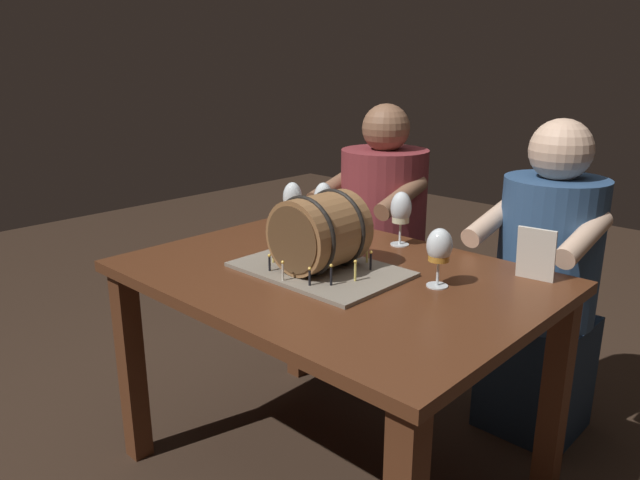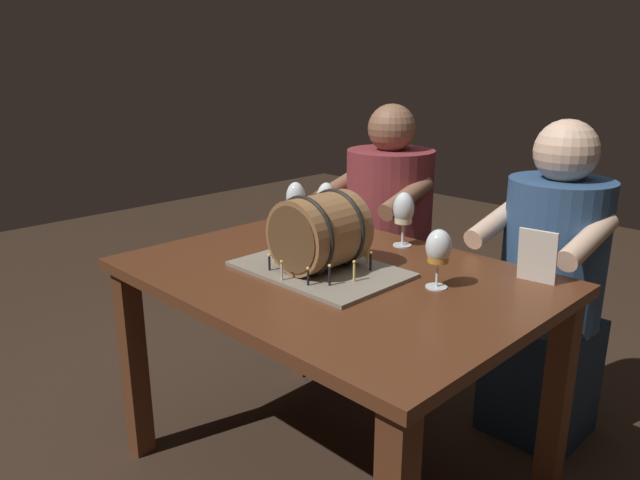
{
  "view_description": "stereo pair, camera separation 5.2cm",
  "coord_description": "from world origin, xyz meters",
  "px_view_note": "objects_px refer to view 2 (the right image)",
  "views": [
    {
      "loc": [
        1.16,
        -1.29,
        1.35
      ],
      "look_at": [
        -0.03,
        -0.03,
        0.83
      ],
      "focal_mm": 33.55,
      "sensor_mm": 36.0,
      "label": 1
    },
    {
      "loc": [
        1.19,
        -1.25,
        1.35
      ],
      "look_at": [
        -0.03,
        -0.03,
        0.83
      ],
      "focal_mm": 33.55,
      "sensor_mm": 36.0,
      "label": 2
    }
  ],
  "objects_px": {
    "menu_card": "(537,256)",
    "person_seated_left": "(387,247)",
    "dining_table": "(333,304)",
    "wine_glass_white": "(404,211)",
    "wine_glass_empty": "(296,199)",
    "person_seated_right": "(549,295)",
    "wine_glass_red": "(326,202)",
    "wine_glass_amber": "(439,249)",
    "barrel_cake": "(320,237)"
  },
  "relations": [
    {
      "from": "wine_glass_red",
      "to": "person_seated_right",
      "type": "distance_m",
      "value": 0.86
    },
    {
      "from": "wine_glass_amber",
      "to": "person_seated_right",
      "type": "height_order",
      "value": "person_seated_right"
    },
    {
      "from": "wine_glass_white",
      "to": "menu_card",
      "type": "relative_size",
      "value": 1.19
    },
    {
      "from": "wine_glass_red",
      "to": "person_seated_left",
      "type": "xyz_separation_m",
      "value": [
        -0.12,
        0.5,
        -0.31
      ]
    },
    {
      "from": "wine_glass_white",
      "to": "menu_card",
      "type": "xyz_separation_m",
      "value": [
        0.49,
        -0.02,
        -0.05
      ]
    },
    {
      "from": "dining_table",
      "to": "wine_glass_white",
      "type": "height_order",
      "value": "wine_glass_white"
    },
    {
      "from": "dining_table",
      "to": "menu_card",
      "type": "distance_m",
      "value": 0.62
    },
    {
      "from": "wine_glass_red",
      "to": "person_seated_left",
      "type": "height_order",
      "value": "person_seated_left"
    },
    {
      "from": "wine_glass_white",
      "to": "wine_glass_amber",
      "type": "bearing_deg",
      "value": -38.73
    },
    {
      "from": "wine_glass_white",
      "to": "menu_card",
      "type": "bearing_deg",
      "value": -1.82
    },
    {
      "from": "barrel_cake",
      "to": "wine_glass_white",
      "type": "xyz_separation_m",
      "value": [
        0.02,
        0.39,
        0.02
      ]
    },
    {
      "from": "dining_table",
      "to": "wine_glass_red",
      "type": "relative_size",
      "value": 5.99
    },
    {
      "from": "wine_glass_white",
      "to": "wine_glass_empty",
      "type": "height_order",
      "value": "wine_glass_empty"
    },
    {
      "from": "wine_glass_red",
      "to": "wine_glass_empty",
      "type": "height_order",
      "value": "wine_glass_red"
    },
    {
      "from": "barrel_cake",
      "to": "person_seated_right",
      "type": "xyz_separation_m",
      "value": [
        0.4,
        0.76,
        -0.29
      ]
    },
    {
      "from": "barrel_cake",
      "to": "wine_glass_empty",
      "type": "bearing_deg",
      "value": 148.08
    },
    {
      "from": "dining_table",
      "to": "wine_glass_red",
      "type": "xyz_separation_m",
      "value": [
        -0.25,
        0.22,
        0.25
      ]
    },
    {
      "from": "dining_table",
      "to": "wine_glass_red",
      "type": "distance_m",
      "value": 0.42
    },
    {
      "from": "wine_glass_empty",
      "to": "person_seated_right",
      "type": "distance_m",
      "value": 0.97
    },
    {
      "from": "wine_glass_empty",
      "to": "dining_table",
      "type": "bearing_deg",
      "value": -26.05
    },
    {
      "from": "dining_table",
      "to": "menu_card",
      "type": "bearing_deg",
      "value": 35.55
    },
    {
      "from": "wine_glass_amber",
      "to": "person_seated_right",
      "type": "bearing_deg",
      "value": 84.04
    },
    {
      "from": "dining_table",
      "to": "person_seated_left",
      "type": "xyz_separation_m",
      "value": [
        -0.37,
        0.73,
        -0.06
      ]
    },
    {
      "from": "person_seated_left",
      "to": "dining_table",
      "type": "bearing_deg",
      "value": -63.15
    },
    {
      "from": "wine_glass_red",
      "to": "person_seated_right",
      "type": "bearing_deg",
      "value": 39.1
    },
    {
      "from": "person_seated_left",
      "to": "person_seated_right",
      "type": "bearing_deg",
      "value": -0.02
    },
    {
      "from": "menu_card",
      "to": "person_seated_left",
      "type": "height_order",
      "value": "person_seated_left"
    },
    {
      "from": "wine_glass_amber",
      "to": "menu_card",
      "type": "relative_size",
      "value": 1.08
    },
    {
      "from": "person_seated_left",
      "to": "person_seated_right",
      "type": "height_order",
      "value": "person_seated_left"
    },
    {
      "from": "barrel_cake",
      "to": "wine_glass_amber",
      "type": "xyz_separation_m",
      "value": [
        0.33,
        0.14,
        0.0
      ]
    },
    {
      "from": "barrel_cake",
      "to": "wine_glass_red",
      "type": "distance_m",
      "value": 0.34
    },
    {
      "from": "dining_table",
      "to": "wine_glass_empty",
      "type": "xyz_separation_m",
      "value": [
        -0.36,
        0.18,
        0.25
      ]
    },
    {
      "from": "person_seated_left",
      "to": "menu_card",
      "type": "bearing_deg",
      "value": -24.26
    },
    {
      "from": "wine_glass_amber",
      "to": "menu_card",
      "type": "distance_m",
      "value": 0.3
    },
    {
      "from": "dining_table",
      "to": "wine_glass_amber",
      "type": "relative_size",
      "value": 7.28
    },
    {
      "from": "barrel_cake",
      "to": "person_seated_right",
      "type": "height_order",
      "value": "person_seated_right"
    },
    {
      "from": "wine_glass_white",
      "to": "wine_glass_red",
      "type": "distance_m",
      "value": 0.28
    },
    {
      "from": "wine_glass_empty",
      "to": "person_seated_left",
      "type": "xyz_separation_m",
      "value": [
        -0.01,
        0.55,
        -0.31
      ]
    },
    {
      "from": "wine_glass_red",
      "to": "wine_glass_empty",
      "type": "relative_size",
      "value": 1.03
    },
    {
      "from": "dining_table",
      "to": "wine_glass_white",
      "type": "relative_size",
      "value": 6.58
    },
    {
      "from": "dining_table",
      "to": "barrel_cake",
      "type": "xyz_separation_m",
      "value": [
        -0.03,
        -0.03,
        0.22
      ]
    },
    {
      "from": "dining_table",
      "to": "wine_glass_empty",
      "type": "bearing_deg",
      "value": 153.95
    },
    {
      "from": "wine_glass_amber",
      "to": "person_seated_right",
      "type": "xyz_separation_m",
      "value": [
        0.06,
        0.62,
        -0.3
      ]
    },
    {
      "from": "wine_glass_amber",
      "to": "wine_glass_red",
      "type": "bearing_deg",
      "value": 168.09
    },
    {
      "from": "menu_card",
      "to": "wine_glass_empty",
      "type": "bearing_deg",
      "value": -176.51
    },
    {
      "from": "wine_glass_red",
      "to": "person_seated_left",
      "type": "relative_size",
      "value": 0.18
    },
    {
      "from": "wine_glass_white",
      "to": "wine_glass_amber",
      "type": "relative_size",
      "value": 1.11
    },
    {
      "from": "person_seated_left",
      "to": "person_seated_right",
      "type": "xyz_separation_m",
      "value": [
        0.74,
        -0.0,
        -0.02
      ]
    },
    {
      "from": "wine_glass_white",
      "to": "wine_glass_red",
      "type": "relative_size",
      "value": 0.91
    },
    {
      "from": "dining_table",
      "to": "menu_card",
      "type": "relative_size",
      "value": 7.85
    }
  ]
}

